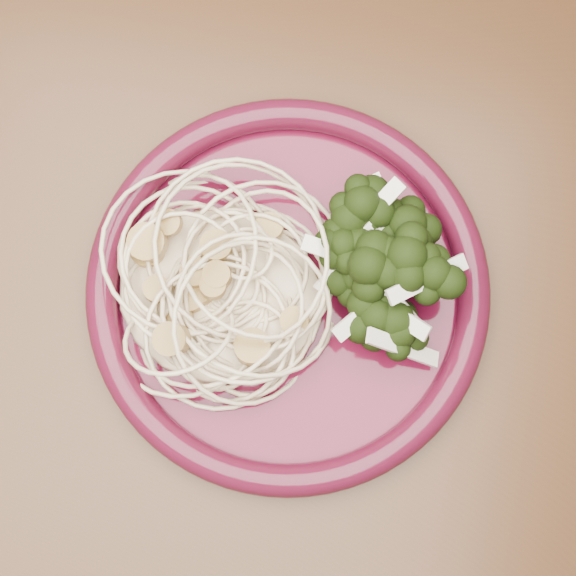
% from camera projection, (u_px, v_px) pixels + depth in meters
% --- Properties ---
extents(dining_table, '(1.20, 0.80, 0.75)m').
position_uv_depth(dining_table, '(355.00, 356.00, 0.69)').
color(dining_table, '#472814').
rests_on(dining_table, ground).
extents(dinner_plate, '(0.37, 0.37, 0.02)m').
position_uv_depth(dinner_plate, '(288.00, 290.00, 0.59)').
color(dinner_plate, '#4C0A1E').
rests_on(dinner_plate, dining_table).
extents(spaghetti_pile, '(0.18, 0.17, 0.03)m').
position_uv_depth(spaghetti_pile, '(219.00, 292.00, 0.58)').
color(spaghetti_pile, beige).
rests_on(spaghetti_pile, dinner_plate).
extents(scallop_cluster, '(0.16, 0.16, 0.04)m').
position_uv_depth(scallop_cluster, '(214.00, 282.00, 0.54)').
color(scallop_cluster, '#A68444').
rests_on(scallop_cluster, spaghetti_pile).
extents(broccoli_pile, '(0.14, 0.18, 0.06)m').
position_uv_depth(broccoli_pile, '(373.00, 278.00, 0.57)').
color(broccoli_pile, black).
rests_on(broccoli_pile, dinner_plate).
extents(onion_garnish, '(0.10, 0.12, 0.06)m').
position_uv_depth(onion_garnish, '(379.00, 268.00, 0.54)').
color(onion_garnish, beige).
rests_on(onion_garnish, broccoli_pile).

